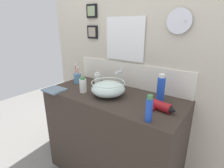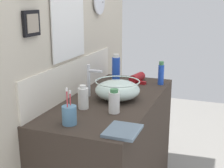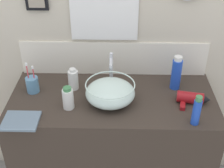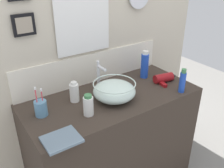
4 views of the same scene
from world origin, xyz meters
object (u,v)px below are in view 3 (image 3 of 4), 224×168
(faucet, at_px, (111,67))
(hair_drier, at_px, (192,98))
(shampoo_bottle, at_px, (68,98))
(soap_dispenser, at_px, (73,79))
(hand_towel, at_px, (21,121))
(lotion_bottle, at_px, (197,111))
(toothbrush_cup, at_px, (32,84))
(spray_bottle, at_px, (176,73))
(glass_bowl_sink, at_px, (110,92))

(faucet, relative_size, hair_drier, 1.06)
(hair_drier, distance_m, shampoo_bottle, 0.74)
(soap_dispenser, xyz_separation_m, hand_towel, (-0.25, -0.34, -0.06))
(soap_dispenser, height_order, shampoo_bottle, soap_dispenser)
(soap_dispenser, bearing_deg, lotion_bottle, -24.58)
(toothbrush_cup, bearing_deg, spray_bottle, 4.08)
(glass_bowl_sink, bearing_deg, hair_drier, -0.18)
(spray_bottle, xyz_separation_m, hand_towel, (-0.91, -0.37, -0.10))
(faucet, xyz_separation_m, shampoo_bottle, (-0.24, -0.26, -0.06))
(glass_bowl_sink, relative_size, shampoo_bottle, 2.07)
(hair_drier, xyz_separation_m, toothbrush_cup, (-0.99, 0.10, 0.02))
(soap_dispenser, bearing_deg, glass_bowl_sink, -29.56)
(glass_bowl_sink, relative_size, faucet, 1.35)
(glass_bowl_sink, relative_size, hair_drier, 1.44)
(faucet, bearing_deg, hair_drier, -21.92)
(lotion_bottle, xyz_separation_m, hand_towel, (-0.97, -0.01, -0.08))
(glass_bowl_sink, relative_size, toothbrush_cup, 1.44)
(glass_bowl_sink, relative_size, lotion_bottle, 1.63)
(lotion_bottle, bearing_deg, faucet, 140.73)
(glass_bowl_sink, height_order, hair_drier, glass_bowl_sink)
(glass_bowl_sink, bearing_deg, shampoo_bottle, -164.79)
(spray_bottle, bearing_deg, soap_dispenser, -177.88)
(spray_bottle, bearing_deg, lotion_bottle, -80.18)
(toothbrush_cup, bearing_deg, hair_drier, -5.62)
(glass_bowl_sink, distance_m, soap_dispenser, 0.28)
(soap_dispenser, bearing_deg, hair_drier, -10.62)
(lotion_bottle, bearing_deg, hand_towel, -179.19)
(soap_dispenser, distance_m, shampoo_bottle, 0.20)
(faucet, height_order, hand_towel, faucet)
(glass_bowl_sink, height_order, lotion_bottle, lotion_bottle)
(glass_bowl_sink, distance_m, hair_drier, 0.50)
(spray_bottle, distance_m, shampoo_bottle, 0.70)
(toothbrush_cup, bearing_deg, glass_bowl_sink, -10.96)
(soap_dispenser, distance_m, spray_bottle, 0.66)
(shampoo_bottle, bearing_deg, toothbrush_cup, 147.04)
(soap_dispenser, bearing_deg, toothbrush_cup, -170.94)
(hand_towel, bearing_deg, shampoo_bottle, 29.00)
(toothbrush_cup, relative_size, soap_dispenser, 1.41)
(soap_dispenser, relative_size, hand_towel, 0.74)
(glass_bowl_sink, xyz_separation_m, soap_dispenser, (-0.24, 0.14, 0.00))
(hair_drier, bearing_deg, spray_bottle, 116.39)
(glass_bowl_sink, distance_m, hand_towel, 0.54)
(toothbrush_cup, height_order, hand_towel, toothbrush_cup)
(glass_bowl_sink, distance_m, spray_bottle, 0.45)
(toothbrush_cup, bearing_deg, hand_towel, -89.83)
(soap_dispenser, bearing_deg, faucet, 14.29)
(lotion_bottle, relative_size, hand_towel, 0.92)
(faucet, height_order, toothbrush_cup, faucet)
(faucet, relative_size, hand_towel, 1.11)
(glass_bowl_sink, height_order, spray_bottle, spray_bottle)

